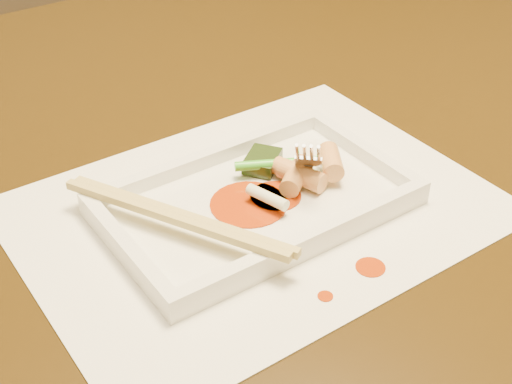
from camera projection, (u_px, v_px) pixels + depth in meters
table at (212, 219)px, 0.78m from camera, size 1.40×0.90×0.75m
placemat at (256, 209)px, 0.62m from camera, size 0.40×0.30×0.00m
sauce_splatter_a at (370, 267)px, 0.56m from camera, size 0.02×0.02×0.00m
sauce_splatter_b at (325, 296)px, 0.53m from camera, size 0.01×0.01×0.00m
plate_base at (256, 205)px, 0.62m from camera, size 0.26×0.16×0.01m
plate_rim_far at (211, 157)px, 0.66m from camera, size 0.26×0.01×0.01m
plate_rim_near at (309, 240)px, 0.57m from camera, size 0.26×0.01×0.01m
plate_rim_left at (126, 248)px, 0.56m from camera, size 0.01×0.14×0.01m
plate_rim_right at (364, 151)px, 0.67m from camera, size 0.01×0.14×0.01m
veg_piece at (262, 161)px, 0.66m from camera, size 0.05×0.05×0.01m
scallion_white at (267, 197)px, 0.60m from camera, size 0.02×0.04×0.01m
scallion_green at (281, 163)px, 0.64m from camera, size 0.08×0.05×0.01m
chopstick_a at (172, 218)px, 0.57m from camera, size 0.10×0.19×0.01m
chopstick_b at (181, 215)px, 0.58m from camera, size 0.10×0.19×0.01m
fork at (310, 96)px, 0.62m from camera, size 0.09×0.10×0.14m
sauce_blob_0 at (249, 204)px, 0.62m from camera, size 0.07×0.07×0.00m
sauce_blob_1 at (276, 196)px, 0.62m from camera, size 0.05×0.05×0.00m
rice_cake_0 at (296, 176)px, 0.63m from camera, size 0.05×0.04×0.02m
rice_cake_1 at (302, 176)px, 0.63m from camera, size 0.03×0.05×0.02m
rice_cake_2 at (331, 162)px, 0.64m from camera, size 0.04×0.04×0.02m
rice_cake_3 at (296, 173)px, 0.64m from camera, size 0.03×0.05×0.02m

